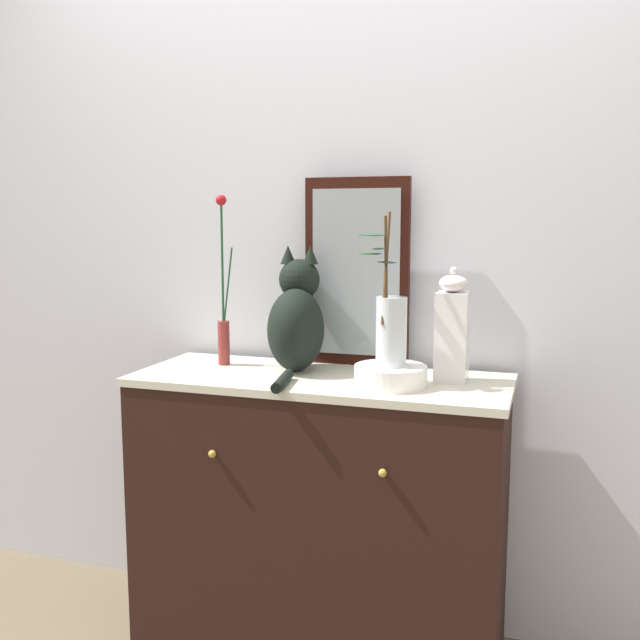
{
  "coord_description": "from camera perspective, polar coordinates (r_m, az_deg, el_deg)",
  "views": [
    {
      "loc": [
        0.69,
        -2.11,
        1.43
      ],
      "look_at": [
        0.0,
        0.0,
        1.12
      ],
      "focal_mm": 40.18,
      "sensor_mm": 36.0,
      "label": 1
    }
  ],
  "objects": [
    {
      "name": "jar_lidded_porcelain",
      "position": [
        2.21,
        10.49,
        -0.77
      ],
      "size": [
        0.1,
        0.1,
        0.35
      ],
      "color": "white",
      "rests_on": "sideboard"
    },
    {
      "name": "vase_slim_green",
      "position": [
        2.45,
        -7.7,
        0.37
      ],
      "size": [
        0.06,
        0.04,
        0.57
      ],
      "color": "maroon",
      "rests_on": "sideboard"
    },
    {
      "name": "wall_back",
      "position": [
        2.52,
        2.19,
        5.01
      ],
      "size": [
        4.4,
        0.08,
        2.6
      ],
      "primitive_type": "cube",
      "color": "silver",
      "rests_on": "ground_plane"
    },
    {
      "name": "sideboard",
      "position": [
        2.42,
        -0.0,
        -15.39
      ],
      "size": [
        1.19,
        0.49,
        0.94
      ],
      "color": "black",
      "rests_on": "ground_plane"
    },
    {
      "name": "cat_sitting",
      "position": [
        2.34,
        -1.9,
        -0.03
      ],
      "size": [
        0.22,
        0.46,
        0.41
      ],
      "color": "black",
      "rests_on": "sideboard"
    },
    {
      "name": "bowl_porcelain",
      "position": [
        2.15,
        5.65,
        -4.44
      ],
      "size": [
        0.22,
        0.22,
        0.06
      ],
      "primitive_type": "cylinder",
      "color": "white",
      "rests_on": "sideboard"
    },
    {
      "name": "vase_glass_clear",
      "position": [
        2.12,
        5.64,
        -0.5
      ],
      "size": [
        0.16,
        0.12,
        0.46
      ],
      "color": "silver",
      "rests_on": "bowl_porcelain"
    },
    {
      "name": "mirror_leaning",
      "position": [
        2.41,
        2.93,
        3.8
      ],
      "size": [
        0.36,
        0.03,
        0.63
      ],
      "color": "black",
      "rests_on": "sideboard"
    }
  ]
}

